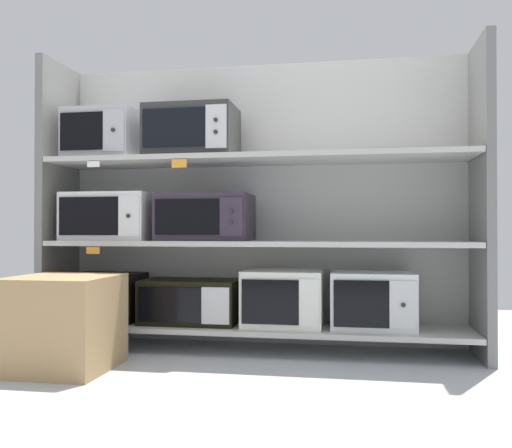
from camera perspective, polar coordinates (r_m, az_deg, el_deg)
name	(u,v)px	position (r m, az deg, el deg)	size (l,w,h in m)	color
ground	(215,405)	(2.42, -4.27, -18.09)	(6.49, 6.00, 0.02)	#B2B7BC
back_panel	(263,203)	(3.54, 0.70, 2.15)	(2.69, 0.04, 1.77)	#B2B2AD
upright_left	(58,203)	(3.73, -19.72, 2.04)	(0.05, 0.46, 1.77)	slate
upright_right	(482,199)	(3.32, 22.27, 2.37)	(0.05, 0.46, 1.77)	slate
shelf_0	(256,328)	(3.34, 0.00, -10.64)	(2.49, 0.46, 0.03)	beige
microwave_0	(104,297)	(3.60, -15.43, -7.29)	(0.44, 0.39, 0.29)	black
microwave_1	(190,301)	(3.40, -6.79, -7.94)	(0.58, 0.33, 0.26)	black
microwave_2	(283,298)	(3.28, 2.85, -7.64)	(0.46, 0.39, 0.33)	silver
microwave_3	(373,300)	(3.26, 11.96, -7.72)	(0.47, 0.35, 0.32)	silver
shelf_1	(256,243)	(3.29, 0.00, -2.01)	(2.49, 0.46, 0.03)	beige
microwave_4	(111,217)	(3.56, -14.74, 0.73)	(0.54, 0.38, 0.29)	silver
microwave_5	(206,218)	(3.35, -5.23, 0.67)	(0.55, 0.37, 0.28)	#322837
price_tag_0	(93,250)	(3.35, -16.46, -2.64)	(0.08, 0.00, 0.04)	orange
shelf_2	(256,159)	(3.31, 0.00, 6.69)	(2.49, 0.46, 0.03)	beige
microwave_6	(104,136)	(3.63, -15.46, 8.80)	(0.43, 0.34, 0.31)	#B2B1B7
microwave_7	(192,133)	(3.42, -6.62, 9.35)	(0.53, 0.38, 0.31)	#313131
price_tag_1	(93,164)	(3.37, -16.43, 5.95)	(0.08, 0.00, 0.03)	white
price_tag_2	(179,163)	(3.18, -7.94, 6.21)	(0.09, 0.00, 0.05)	orange
shipping_carton	(64,323)	(3.04, -19.25, -9.60)	(0.50, 0.50, 0.48)	tan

